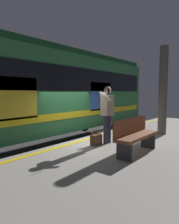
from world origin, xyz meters
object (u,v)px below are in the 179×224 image
object	(u,v)px
bench	(135,134)
handbag	(96,139)
station_column	(163,91)
train_carriage	(43,90)
passenger	(107,110)

from	to	relation	value
bench	handbag	bearing A→B (deg)	-92.56
station_column	train_carriage	bearing A→B (deg)	-62.51
handbag	passenger	bearing A→B (deg)	160.80
passenger	bench	size ratio (longest dim) A/B	1.02
station_column	handbag	bearing A→B (deg)	-18.45
passenger	station_column	distance (m)	2.68
train_carriage	station_column	xyz separation A→B (m)	(-2.16, 4.16, -0.02)
handbag	bench	bearing A→B (deg)	87.44
train_carriage	handbag	distance (m)	3.59
train_carriage	station_column	world-z (taller)	train_carriage
train_carriage	handbag	world-z (taller)	train_carriage
handbag	station_column	size ratio (longest dim) A/B	0.12
station_column	passenger	bearing A→B (deg)	-18.34
train_carriage	station_column	distance (m)	4.68
bench	train_carriage	bearing A→B (deg)	-99.49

